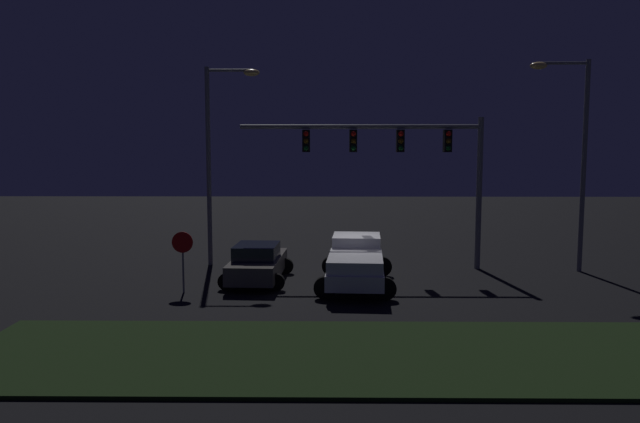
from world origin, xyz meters
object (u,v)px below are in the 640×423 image
(stop_sign, at_px, (183,250))
(street_lamp_left, at_px, (218,143))
(street_lamp_right, at_px, (574,141))
(traffic_signal_gantry, at_px, (401,152))
(pickup_truck, at_px, (356,260))
(car_sedan, at_px, (258,263))

(stop_sign, bearing_deg, street_lamp_left, 85.37)
(street_lamp_left, relative_size, street_lamp_right, 0.99)
(traffic_signal_gantry, distance_m, street_lamp_right, 7.12)
(street_lamp_left, xyz_separation_m, stop_sign, (-0.42, -5.22, -3.84))
(pickup_truck, xyz_separation_m, street_lamp_right, (9.14, 2.77, 4.48))
(pickup_truck, height_order, car_sedan, pickup_truck)
(traffic_signal_gantry, bearing_deg, street_lamp_right, -4.06)
(street_lamp_right, xyz_separation_m, stop_sign, (-15.43, -3.97, -3.92))
(car_sedan, xyz_separation_m, street_lamp_left, (-2.06, 3.39, 4.66))
(pickup_truck, distance_m, street_lamp_left, 8.37)
(traffic_signal_gantry, xyz_separation_m, stop_sign, (-8.34, -4.48, -3.47))
(car_sedan, distance_m, traffic_signal_gantry, 7.72)
(street_lamp_left, bearing_deg, pickup_truck, -34.42)
(traffic_signal_gantry, xyz_separation_m, street_lamp_right, (7.09, -0.50, 0.45))
(car_sedan, bearing_deg, pickup_truck, -96.56)
(traffic_signal_gantry, bearing_deg, stop_sign, -151.77)
(car_sedan, distance_m, street_lamp_left, 6.12)
(traffic_signal_gantry, relative_size, street_lamp_right, 1.17)
(street_lamp_left, bearing_deg, stop_sign, -94.63)
(pickup_truck, height_order, street_lamp_left, street_lamp_left)
(street_lamp_right, distance_m, stop_sign, 16.41)
(pickup_truck, bearing_deg, stop_sign, 104.55)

